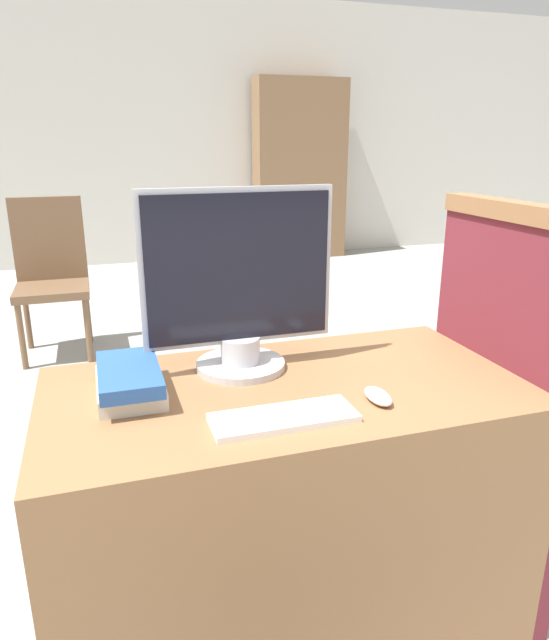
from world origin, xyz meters
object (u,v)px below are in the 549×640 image
object	(u,v)px
book_stack	(130,381)
far_chair	(51,270)
keyboard	(284,418)
monitor	(239,287)
mouse	(378,396)

from	to	relation	value
book_stack	far_chair	size ratio (longest dim) A/B	0.27
keyboard	far_chair	size ratio (longest dim) A/B	0.33
monitor	keyboard	xyz separation A→B (m)	(0.02, -0.33, -0.22)
keyboard	book_stack	world-z (taller)	book_stack
mouse	book_stack	size ratio (longest dim) A/B	0.38
keyboard	mouse	world-z (taller)	mouse
keyboard	book_stack	xyz separation A→B (m)	(-0.32, 0.24, 0.03)
keyboard	book_stack	distance (m)	0.40
book_stack	mouse	bearing A→B (deg)	-20.56
monitor	book_stack	bearing A→B (deg)	-163.04
mouse	far_chair	size ratio (longest dim) A/B	0.10
monitor	keyboard	size ratio (longest dim) A/B	1.56
monitor	keyboard	world-z (taller)	monitor
mouse	book_stack	world-z (taller)	book_stack
keyboard	far_chair	distance (m)	2.80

